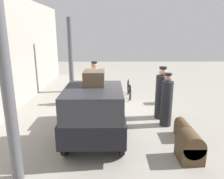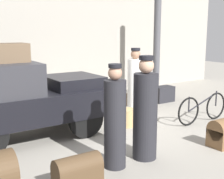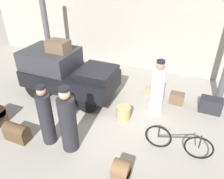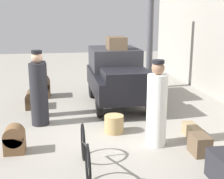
{
  "view_description": "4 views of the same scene",
  "coord_description": "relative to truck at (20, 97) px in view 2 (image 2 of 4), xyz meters",
  "views": [
    {
      "loc": [
        -7.74,
        0.29,
        3.07
      ],
      "look_at": [
        0.2,
        0.2,
        0.95
      ],
      "focal_mm": 35.0,
      "sensor_mm": 36.0,
      "label": 1
    },
    {
      "loc": [
        -3.76,
        -5.76,
        2.34
      ],
      "look_at": [
        0.2,
        0.2,
        0.95
      ],
      "focal_mm": 50.0,
      "sensor_mm": 36.0,
      "label": 2
    },
    {
      "loc": [
        2.42,
        -5.08,
        4.44
      ],
      "look_at": [
        0.2,
        0.2,
        0.95
      ],
      "focal_mm": 35.0,
      "sensor_mm": 36.0,
      "label": 3
    },
    {
      "loc": [
        7.46,
        -1.04,
        2.76
      ],
      "look_at": [
        0.2,
        0.2,
        0.95
      ],
      "focal_mm": 50.0,
      "sensor_mm": 36.0,
      "label": 4
    }
  ],
  "objects": [
    {
      "name": "suitcase_black_upright",
      "position": [
        3.02,
        1.18,
        -0.78
      ],
      "size": [
        0.66,
        0.25,
        0.29
      ],
      "color": "#937A56",
      "rests_on": "ground"
    },
    {
      "name": "ground_plane",
      "position": [
        1.82,
        -0.71,
        -0.93
      ],
      "size": [
        30.0,
        30.0,
        0.0
      ],
      "primitive_type": "plane",
      "color": "gray"
    },
    {
      "name": "station_building_facade",
      "position": [
        1.82,
        3.37,
        1.32
      ],
      "size": [
        16.0,
        0.15,
        4.5
      ],
      "color": "gray",
      "rests_on": "ground"
    },
    {
      "name": "canopy_pillar_right",
      "position": [
        5.21,
        1.55,
        0.95
      ],
      "size": [
        0.23,
        0.23,
        3.75
      ],
      "color": "#4C4C51",
      "rests_on": "ground"
    },
    {
      "name": "conductor_in_dark_uniform",
      "position": [
        0.89,
        -2.29,
        -0.11
      ],
      "size": [
        0.38,
        0.38,
        1.78
      ],
      "color": "#232328",
      "rests_on": "ground"
    },
    {
      "name": "porter_standing_middle",
      "position": [
        1.56,
        -2.28,
        -0.07
      ],
      "size": [
        0.44,
        0.44,
        1.89
      ],
      "color": "#232328",
      "rests_on": "ground"
    },
    {
      "name": "trunk_on_truck_roof",
      "position": [
        -0.17,
        0.0,
        0.94
      ],
      "size": [
        0.72,
        0.55,
        0.38
      ],
      "color": "brown",
      "rests_on": "truck"
    },
    {
      "name": "trunk_umber_medium",
      "position": [
        4.96,
        0.9,
        -0.67
      ],
      "size": [
        0.68,
        0.41,
        0.51
      ],
      "color": "#232328",
      "rests_on": "ground"
    },
    {
      "name": "bicycle",
      "position": [
        4.21,
        -1.36,
        -0.56
      ],
      "size": [
        1.73,
        0.04,
        0.76
      ],
      "color": "black",
      "rests_on": "ground"
    },
    {
      "name": "trunk_large_brown",
      "position": [
        3.17,
        -2.7,
        -0.65
      ],
      "size": [
        0.38,
        0.41,
        0.58
      ],
      "color": "brown",
      "rests_on": "ground"
    },
    {
      "name": "trunk_wicker_pale",
      "position": [
        3.86,
        0.96,
        -0.73
      ],
      "size": [
        0.48,
        0.33,
        0.4
      ],
      "color": "brown",
      "rests_on": "ground"
    },
    {
      "name": "trunk_barrel_dark",
      "position": [
        0.01,
        -2.6,
        -0.67
      ],
      "size": [
        0.71,
        0.34,
        0.52
      ],
      "color": "#4C3823",
      "rests_on": "ground"
    },
    {
      "name": "wicker_basket",
      "position": [
        2.42,
        -0.53,
        -0.72
      ],
      "size": [
        0.45,
        0.45,
        0.42
      ],
      "color": "tan",
      "rests_on": "ground"
    },
    {
      "name": "porter_carrying_trunk",
      "position": [
        3.27,
        0.23,
        -0.09
      ],
      "size": [
        0.42,
        0.42,
        1.84
      ],
      "color": "white",
      "rests_on": "ground"
    },
    {
      "name": "truck",
      "position": [
        0.0,
        0.0,
        0.0
      ],
      "size": [
        3.33,
        1.6,
        1.67
      ],
      "color": "black",
      "rests_on": "ground"
    }
  ]
}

